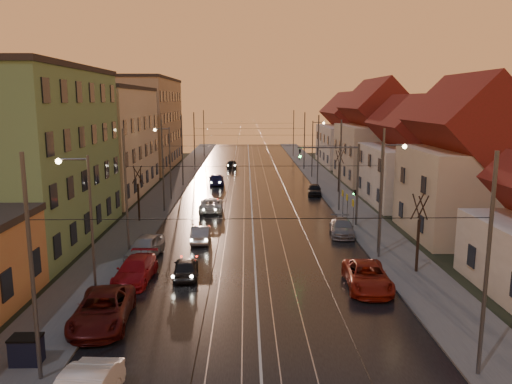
{
  "coord_description": "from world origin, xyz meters",
  "views": [
    {
      "loc": [
        -0.57,
        -23.95,
        10.81
      ],
      "look_at": [
        0.33,
        20.25,
        2.67
      ],
      "focal_mm": 35.0,
      "sensor_mm": 36.0,
      "label": 1
    }
  ],
  "objects": [
    {
      "name": "sidewalk_right",
      "position": [
        10.0,
        40.0,
        0.07
      ],
      "size": [
        4.0,
        120.0,
        0.15
      ],
      "primitive_type": "cube",
      "color": "#4C4C4C",
      "rests_on": "ground"
    },
    {
      "name": "dumpster",
      "position": [
        -9.6,
        -4.85,
        0.7
      ],
      "size": [
        1.2,
        0.81,
        1.1
      ],
      "primitive_type": "cube",
      "rotation": [
        0.0,
        0.0,
        0.01
      ],
      "color": "black",
      "rests_on": "sidewalk_left"
    },
    {
      "name": "house_right_3",
      "position": [
        17.0,
        43.0,
        5.8
      ],
      "size": [
        9.18,
        14.28,
        11.5
      ],
      "color": "#C0AD93",
      "rests_on": "ground"
    },
    {
      "name": "sidewalk_left",
      "position": [
        -10.0,
        40.0,
        0.07
      ],
      "size": [
        4.0,
        120.0,
        0.15
      ],
      "primitive_type": "cube",
      "color": "#4C4C4C",
      "rests_on": "ground"
    },
    {
      "name": "parked_right_1",
      "position": [
        7.22,
        15.21,
        0.65
      ],
      "size": [
        2.27,
        4.66,
        1.3
      ],
      "primitive_type": "imported",
      "rotation": [
        0.0,
        0.0,
        -0.1
      ],
      "color": "gray",
      "rests_on": "ground"
    },
    {
      "name": "parked_left_2",
      "position": [
        -7.28,
        4.98,
        0.71
      ],
      "size": [
        2.25,
        4.98,
        1.42
      ],
      "primitive_type": "imported",
      "rotation": [
        0.0,
        0.0,
        -0.06
      ],
      "color": "#9F0F16",
      "rests_on": "ground"
    },
    {
      "name": "street_lamp_2",
      "position": [
        -9.1,
        30.0,
        4.89
      ],
      "size": [
        1.75,
        0.32,
        8.0
      ],
      "color": "#595B60",
      "rests_on": "ground"
    },
    {
      "name": "tram_rail_1",
      "position": [
        -0.77,
        40.0,
        0.06
      ],
      "size": [
        0.06,
        120.0,
        0.03
      ],
      "primitive_type": "cube",
      "color": "gray",
      "rests_on": "road"
    },
    {
      "name": "apartment_left_2",
      "position": [
        -17.5,
        34.0,
        6.0
      ],
      "size": [
        10.0,
        20.0,
        12.0
      ],
      "primitive_type": "cube",
      "color": "beige",
      "rests_on": "ground"
    },
    {
      "name": "traffic_light_mast",
      "position": [
        7.99,
        18.0,
        4.6
      ],
      "size": [
        5.3,
        0.32,
        7.2
      ],
      "color": "#595B60",
      "rests_on": "ground"
    },
    {
      "name": "driving_car_2",
      "position": [
        -4.02,
        24.31,
        0.67
      ],
      "size": [
        2.36,
        4.89,
        1.34
      ],
      "primitive_type": "imported",
      "rotation": [
        0.0,
        0.0,
        3.17
      ],
      "color": "#B2B2B2",
      "rests_on": "ground"
    },
    {
      "name": "driving_car_0",
      "position": [
        -4.33,
        5.66,
        0.63
      ],
      "size": [
        1.73,
        3.79,
        1.26
      ],
      "primitive_type": "imported",
      "rotation": [
        0.0,
        0.0,
        3.21
      ],
      "color": "black",
      "rests_on": "ground"
    },
    {
      "name": "apartment_left_1",
      "position": [
        -17.5,
        14.0,
        6.5
      ],
      "size": [
        10.0,
        18.0,
        13.0
      ],
      "primitive_type": "cube",
      "color": "#66945E",
      "rests_on": "ground"
    },
    {
      "name": "street_lamp_1",
      "position": [
        9.1,
        10.0,
        4.89
      ],
      "size": [
        1.75,
        0.32,
        8.0
      ],
      "color": "#595B60",
      "rests_on": "ground"
    },
    {
      "name": "driving_car_3",
      "position": [
        -4.41,
        40.23,
        0.69
      ],
      "size": [
        2.26,
        4.89,
        1.38
      ],
      "primitive_type": "imported",
      "rotation": [
        0.0,
        0.0,
        3.21
      ],
      "color": "#171845",
      "rests_on": "ground"
    },
    {
      "name": "driving_car_4",
      "position": [
        -2.87,
        56.32,
        0.68
      ],
      "size": [
        1.69,
        4.05,
        1.37
      ],
      "primitive_type": "imported",
      "rotation": [
        0.0,
        0.0,
        3.16
      ],
      "color": "black",
      "rests_on": "ground"
    },
    {
      "name": "ground",
      "position": [
        0.0,
        0.0,
        0.0
      ],
      "size": [
        160.0,
        160.0,
        0.0
      ],
      "primitive_type": "plane",
      "color": "black",
      "rests_on": "ground"
    },
    {
      "name": "catenary_pole_l_3",
      "position": [
        -8.6,
        39.0,
        4.5
      ],
      "size": [
        0.16,
        0.16,
        9.0
      ],
      "primitive_type": "cylinder",
      "color": "#595B60",
      "rests_on": "ground"
    },
    {
      "name": "tram_rail_3",
      "position": [
        2.2,
        40.0,
        0.06
      ],
      "size": [
        0.06,
        120.0,
        0.03
      ],
      "primitive_type": "cube",
      "color": "gray",
      "rests_on": "road"
    },
    {
      "name": "catenary_pole_l_2",
      "position": [
        -8.6,
        24.0,
        4.5
      ],
      "size": [
        0.16,
        0.16,
        9.0
      ],
      "primitive_type": "cylinder",
      "color": "#595B60",
      "rests_on": "ground"
    },
    {
      "name": "bare_tree_2",
      "position": [
        10.4,
        34.0,
        2.49
      ],
      "size": [
        1.09,
        1.09,
        5.11
      ],
      "color": "black",
      "rests_on": "ground"
    },
    {
      "name": "apartment_left_3",
      "position": [
        -17.5,
        58.0,
        7.0
      ],
      "size": [
        10.0,
        24.0,
        14.0
      ],
      "primitive_type": "cube",
      "color": "#9D8665",
      "rests_on": "ground"
    },
    {
      "name": "house_right_2",
      "position": [
        17.0,
        28.0,
        4.64
      ],
      "size": [
        9.18,
        12.24,
        9.2
      ],
      "color": "beige",
      "rests_on": "ground"
    },
    {
      "name": "parked_right_2",
      "position": [
        7.36,
        32.64,
        0.65
      ],
      "size": [
        1.96,
        3.95,
        1.29
      ],
      "primitive_type": "imported",
      "rotation": [
        0.0,
        0.0,
        -0.12
      ],
      "color": "black",
      "rests_on": "ground"
    },
    {
      "name": "bare_tree_0",
      "position": [
        -10.2,
        20.0,
        2.49
      ],
      "size": [
        1.09,
        1.09,
        5.11
      ],
      "color": "black",
      "rests_on": "ground"
    },
    {
      "name": "catenary_pole_r_1",
      "position": [
        8.6,
        9.0,
        4.5
      ],
      "size": [
        0.16,
        0.16,
        9.0
      ],
      "primitive_type": "cylinder",
      "color": "#595B60",
      "rests_on": "ground"
    },
    {
      "name": "catenary_pole_r_5",
      "position": [
        8.6,
        72.0,
        4.5
      ],
      "size": [
        0.16,
        0.16,
        9.0
      ],
      "primitive_type": "cylinder",
      "color": "#595B60",
      "rests_on": "ground"
    },
    {
      "name": "road",
      "position": [
        0.0,
        40.0,
        0.02
      ],
      "size": [
        16.0,
        120.0,
        0.04
      ],
      "primitive_type": "cube",
      "color": "black",
      "rests_on": "ground"
    },
    {
      "name": "driving_car_1",
      "position": [
        -4.08,
        13.49,
        0.64
      ],
      "size": [
        1.44,
        3.91,
        1.28
      ],
      "primitive_type": "imported",
      "rotation": [
        0.0,
        0.0,
        3.16
      ],
      "color": "#A6A5AB",
      "rests_on": "ground"
    },
    {
      "name": "catenary_pole_l_0",
      "position": [
        -8.6,
        -6.0,
        4.5
      ],
      "size": [
        0.16,
        0.16,
        9.0
      ],
      "primitive_type": "cylinder",
      "color": "#595B60",
      "rests_on": "ground"
    },
    {
      "name": "house_right_1",
      "position": [
        17.0,
        15.0,
        5.45
      ],
      "size": [
        8.67,
        10.2,
        10.8
      ],
      "color": "#C0AD93",
      "rests_on": "ground"
    },
    {
      "name": "parked_right_0",
      "position": [
        6.47,
        3.54,
        0.73
      ],
      "size": [
        2.7,
        5.36,
        1.45
      ],
      "primitive_type": "imported",
      "rotation": [
        0.0,
        0.0,
        -0.06
      ],
      "color": "maroon",
      "rests_on": "ground"
    },
    {
      "name": "house_right_4",
      "position": [
        17.0,
        61.0,
        5.05
      ],
      "size": [
        9.18,
        16.32,
        10.0
      ],
      "color": "beige",
      "rests_on": "ground"
    },
    {
      "name": "street_lamp_3",
      "position": [
        9.1,
        46.0,
        4.89
      ],
      "size": [
        1.75,
        0.32,
        8.0
      ],
      "color": "#595B60",
      "rests_on": "ground"
    },
    {
      "name": "parked_left_3",
      "position": [
        -7.6,
        9.58,
        0.78
      ],
      "size": [
        2.43,
        4.79,
        1.56
      ],
      "primitive_type": "imported",
      "rotation": [
        0.0,
        0.0,
        -0.13
      ],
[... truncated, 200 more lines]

